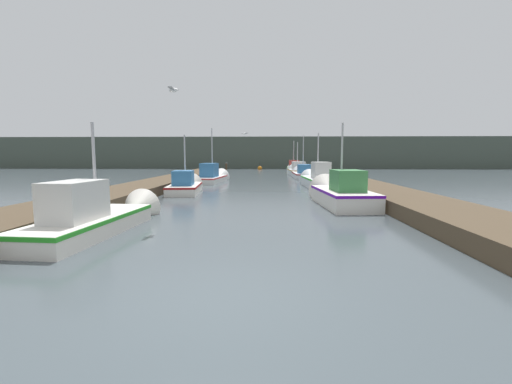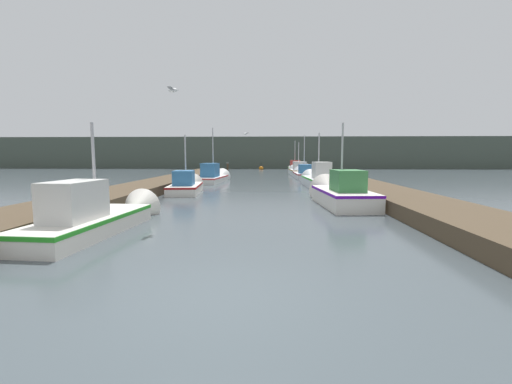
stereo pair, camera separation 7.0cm
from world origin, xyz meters
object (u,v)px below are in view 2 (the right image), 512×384
channel_buoy (261,168)px  seagull_1 (245,134)px  fishing_boat_1 (339,193)px  mooring_piling_1 (307,169)px  mooring_piling_0 (228,167)px  mooring_piling_2 (306,169)px  fishing_boat_2 (187,186)px  fishing_boat_3 (318,179)px  mooring_piling_3 (318,173)px  fishing_boat_6 (298,171)px  seagull_lead (173,90)px  fishing_boat_5 (304,174)px  fishing_boat_4 (214,176)px  fishing_boat_0 (101,215)px  fishing_boat_7 (295,168)px

channel_buoy → seagull_1: bearing=-90.8°
fishing_boat_1 → mooring_piling_1: bearing=83.0°
mooring_piling_0 → channel_buoy: 5.48m
mooring_piling_2 → fishing_boat_2: bearing=-113.0°
fishing_boat_2 → mooring_piling_0: bearing=86.4°
fishing_boat_2 → fishing_boat_3: size_ratio=0.80×
fishing_boat_2 → mooring_piling_3: 13.23m
fishing_boat_1 → fishing_boat_6: bearing=85.6°
mooring_piling_0 → mooring_piling_3: size_ratio=0.86×
mooring_piling_2 → mooring_piling_3: (-0.11, -10.89, 0.09)m
channel_buoy → seagull_lead: bearing=-92.3°
mooring_piling_1 → seagull_lead: 28.76m
fishing_boat_2 → fishing_boat_5: 14.83m
fishing_boat_2 → fishing_boat_3: 8.70m
channel_buoy → seagull_1: (-0.38, -26.18, 3.36)m
fishing_boat_2 → seagull_lead: 9.81m
fishing_boat_6 → mooring_piling_2: bearing=68.5°
fishing_boat_3 → mooring_piling_3: fishing_boat_3 is taller
mooring_piling_0 → fishing_boat_4: bearing=-85.9°
fishing_boat_5 → fishing_boat_6: bearing=90.4°
fishing_boat_4 → mooring_piling_0: bearing=98.9°
fishing_boat_6 → seagull_1: bearing=-112.5°
fishing_boat_6 → mooring_piling_1: fishing_boat_6 is taller
fishing_boat_0 → fishing_boat_5: (7.82, 22.47, -0.05)m
fishing_boat_3 → mooring_piling_0: fishing_boat_3 is taller
fishing_boat_4 → channel_buoy: 23.06m
mooring_piling_1 → seagull_1: bearing=-111.5°
channel_buoy → seagull_1: 26.39m
fishing_boat_2 → mooring_piling_1: size_ratio=4.24×
fishing_boat_5 → mooring_piling_0: fishing_boat_5 is taller
fishing_boat_0 → mooring_piling_0: bearing=95.5°
mooring_piling_0 → mooring_piling_1: mooring_piling_1 is taller
fishing_boat_1 → channel_buoy: 35.11m
mooring_piling_1 → seagull_1: size_ratio=2.21×
fishing_boat_7 → mooring_piling_3: size_ratio=3.87×
fishing_boat_4 → channel_buoy: (3.07, 22.85, -0.24)m
fishing_boat_0 → fishing_boat_5: size_ratio=1.00×
fishing_boat_0 → channel_buoy: 40.45m
fishing_boat_6 → mooring_piling_1: size_ratio=4.84×
fishing_boat_4 → mooring_piling_0: fishing_boat_4 is taller
fishing_boat_0 → seagull_lead: 4.14m
fishing_boat_6 → mooring_piling_3: 7.48m
fishing_boat_4 → mooring_piling_3: bearing=20.3°
fishing_boat_5 → seagull_1: bearing=-120.8°
fishing_boat_1 → seagull_1: 10.31m
fishing_boat_0 → seagull_1: size_ratio=10.96×
fishing_boat_5 → fishing_boat_7: 9.90m
mooring_piling_3 → fishing_boat_1: bearing=-94.2°
fishing_boat_3 → seagull_1: bearing=170.1°
fishing_boat_7 → mooring_piling_0: fishing_boat_7 is taller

